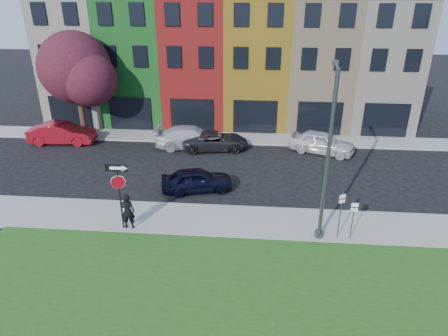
# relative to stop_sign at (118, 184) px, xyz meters

# --- Properties ---
(ground) EXTENTS (120.00, 120.00, 0.00)m
(ground) POSITION_rel_stop_sign_xyz_m (6.14, -1.88, -2.50)
(ground) COLOR black
(ground) RESTS_ON ground
(sidewalk_near) EXTENTS (40.00, 3.00, 0.12)m
(sidewalk_near) POSITION_rel_stop_sign_xyz_m (8.14, 1.12, -2.44)
(sidewalk_near) COLOR gray
(sidewalk_near) RESTS_ON ground
(sidewalk_far) EXTENTS (40.00, 2.40, 0.12)m
(sidewalk_far) POSITION_rel_stop_sign_xyz_m (3.14, 13.12, -2.44)
(sidewalk_far) COLOR gray
(sidewalk_far) RESTS_ON ground
(rowhouse_block) EXTENTS (30.00, 10.12, 10.00)m
(rowhouse_block) POSITION_rel_stop_sign_xyz_m (3.64, 19.30, 2.49)
(rowhouse_block) COLOR beige
(rowhouse_block) RESTS_ON ground
(stop_sign) EXTENTS (1.05, 0.10, 3.37)m
(stop_sign) POSITION_rel_stop_sign_xyz_m (0.00, 0.00, 0.00)
(stop_sign) COLOR black
(stop_sign) RESTS_ON sidewalk_near
(man) EXTENTS (0.73, 0.53, 1.83)m
(man) POSITION_rel_stop_sign_xyz_m (0.29, 0.02, -1.47)
(man) COLOR black
(man) RESTS_ON sidewalk_near
(sedan_near) EXTENTS (3.64, 4.87, 1.38)m
(sedan_near) POSITION_rel_stop_sign_xyz_m (2.98, 4.35, -1.81)
(sedan_near) COLOR black
(sedan_near) RESTS_ON ground
(parked_car_red) EXTENTS (2.37, 5.11, 1.61)m
(parked_car_red) POSITION_rel_stop_sign_xyz_m (-8.25, 11.11, -1.70)
(parked_car_red) COLOR maroon
(parked_car_red) RESTS_ON ground
(parked_car_silver) EXTENTS (3.54, 5.92, 1.56)m
(parked_car_silver) POSITION_rel_stop_sign_xyz_m (1.63, 11.13, -1.72)
(parked_car_silver) COLOR #BABABF
(parked_car_silver) RESTS_ON ground
(parked_car_dark) EXTENTS (3.69, 5.44, 1.32)m
(parked_car_dark) POSITION_rel_stop_sign_xyz_m (3.35, 10.90, -1.84)
(parked_car_dark) COLOR black
(parked_car_dark) RESTS_ON ground
(parked_car_white) EXTENTS (4.78, 5.73, 1.55)m
(parked_car_white) POSITION_rel_stop_sign_xyz_m (10.96, 10.88, -1.73)
(parked_car_white) COLOR silver
(parked_car_white) RESTS_ON ground
(street_lamp) EXTENTS (0.60, 2.57, 7.84)m
(street_lamp) POSITION_rel_stop_sign_xyz_m (9.42, 0.23, 1.57)
(street_lamp) COLOR #484B4E
(street_lamp) RESTS_ON sidewalk_near
(parking_sign_a) EXTENTS (0.30, 0.16, 2.42)m
(parking_sign_a) POSITION_rel_stop_sign_xyz_m (10.25, 0.03, -0.89)
(parking_sign_a) COLOR #484B4E
(parking_sign_a) RESTS_ON sidewalk_near
(parking_sign_b) EXTENTS (0.32, 0.08, 1.95)m
(parking_sign_b) POSITION_rel_stop_sign_xyz_m (10.83, 0.01, -1.14)
(parking_sign_b) COLOR #484B4E
(parking_sign_b) RESTS_ON sidewalk_near
(tree_purple) EXTENTS (6.34, 5.54, 7.90)m
(tree_purple) POSITION_rel_stop_sign_xyz_m (-7.08, 12.73, 2.74)
(tree_purple) COLOR black
(tree_purple) RESTS_ON sidewalk_far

